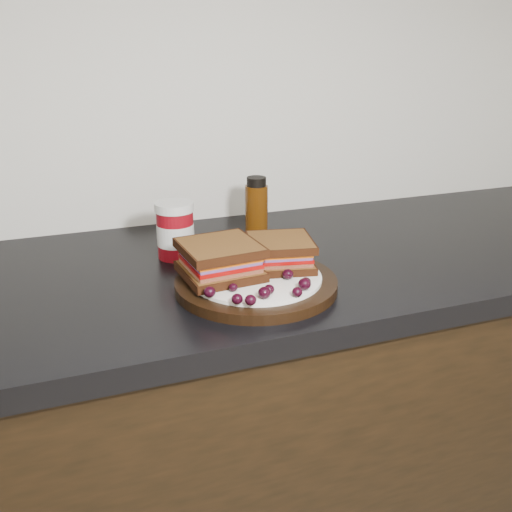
{
  "coord_description": "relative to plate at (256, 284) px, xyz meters",
  "views": [
    {
      "loc": [
        -0.27,
        0.73,
        1.31
      ],
      "look_at": [
        0.05,
        1.58,
        0.96
      ],
      "focal_mm": 40.0,
      "sensor_mm": 36.0,
      "label": 1
    }
  ],
  "objects": [
    {
      "name": "grape_19",
      "position": [
        -0.08,
        0.04,
        0.02
      ],
      "size": [
        0.02,
        0.02,
        0.02
      ],
      "primitive_type": "ellipsoid",
      "color": "black",
      "rests_on": "plate"
    },
    {
      "name": "grape_3",
      "position": [
        -0.05,
        -0.11,
        0.02
      ],
      "size": [
        0.02,
        0.02,
        0.02
      ],
      "primitive_type": "ellipsoid",
      "color": "black",
      "rests_on": "plate"
    },
    {
      "name": "grape_15",
      "position": [
        -0.05,
        0.02,
        0.02
      ],
      "size": [
        0.02,
        0.02,
        0.02
      ],
      "primitive_type": "ellipsoid",
      "color": "black",
      "rests_on": "plate"
    },
    {
      "name": "condiment_jar",
      "position": [
        -0.09,
        0.2,
        0.05
      ],
      "size": [
        0.08,
        0.08,
        0.11
      ],
      "primitive_type": "cylinder",
      "rotation": [
        0.0,
        0.0,
        -0.11
      ],
      "color": "maroon",
      "rests_on": "countertop"
    },
    {
      "name": "grape_9",
      "position": [
        0.05,
        -0.03,
        0.02
      ],
      "size": [
        0.02,
        0.02,
        0.02
      ],
      "primitive_type": "ellipsoid",
      "color": "black",
      "rests_on": "plate"
    },
    {
      "name": "grape_14",
      "position": [
        -0.06,
        0.06,
        0.02
      ],
      "size": [
        0.01,
        0.01,
        0.01
      ],
      "primitive_type": "ellipsoid",
      "color": "black",
      "rests_on": "plate"
    },
    {
      "name": "grape_16",
      "position": [
        -0.09,
        -0.0,
        0.02
      ],
      "size": [
        0.02,
        0.02,
        0.02
      ],
      "primitive_type": "ellipsoid",
      "color": "black",
      "rests_on": "plate"
    },
    {
      "name": "grape_6",
      "position": [
        0.03,
        -0.1,
        0.02
      ],
      "size": [
        0.02,
        0.02,
        0.02
      ],
      "primitive_type": "ellipsoid",
      "color": "black",
      "rests_on": "plate"
    },
    {
      "name": "grape_13",
      "position": [
        0.06,
        0.07,
        0.02
      ],
      "size": [
        0.02,
        0.02,
        0.02
      ],
      "primitive_type": "ellipsoid",
      "color": "black",
      "rests_on": "plate"
    },
    {
      "name": "grape_5",
      "position": [
        -0.01,
        -0.08,
        0.02
      ],
      "size": [
        0.02,
        0.02,
        0.02
      ],
      "primitive_type": "ellipsoid",
      "color": "black",
      "rests_on": "plate"
    },
    {
      "name": "grape_18",
      "position": [
        -0.06,
        0.04,
        0.02
      ],
      "size": [
        0.02,
        0.02,
        0.02
      ],
      "primitive_type": "ellipsoid",
      "color": "black",
      "rests_on": "plate"
    },
    {
      "name": "grape_4",
      "position": [
        -0.02,
        -0.09,
        0.02
      ],
      "size": [
        0.02,
        0.02,
        0.02
      ],
      "primitive_type": "ellipsoid",
      "color": "black",
      "rests_on": "plate"
    },
    {
      "name": "grape_8",
      "position": [
        0.06,
        -0.07,
        0.02
      ],
      "size": [
        0.02,
        0.02,
        0.02
      ],
      "primitive_type": "ellipsoid",
      "color": "black",
      "rests_on": "plate"
    },
    {
      "name": "grape_11",
      "position": [
        0.06,
        -0.01,
        0.02
      ],
      "size": [
        0.02,
        0.02,
        0.02
      ],
      "primitive_type": "ellipsoid",
      "color": "black",
      "rests_on": "plate"
    },
    {
      "name": "plate",
      "position": [
        0.0,
        0.0,
        0.0
      ],
      "size": [
        0.28,
        0.28,
        0.02
      ],
      "primitive_type": "cylinder",
      "color": "black",
      "rests_on": "countertop"
    },
    {
      "name": "grape_17",
      "position": [
        -0.08,
        -0.01,
        0.02
      ],
      "size": [
        0.02,
        0.02,
        0.02
      ],
      "primitive_type": "ellipsoid",
      "color": "black",
      "rests_on": "plate"
    },
    {
      "name": "oil_bottle",
      "position": [
        0.09,
        0.25,
        0.06
      ],
      "size": [
        0.06,
        0.06,
        0.13
      ],
      "primitive_type": "cylinder",
      "rotation": [
        0.0,
        0.0,
        -0.31
      ],
      "color": "#442206",
      "rests_on": "countertop"
    },
    {
      "name": "grape_10",
      "position": [
        0.08,
        -0.01,
        0.02
      ],
      "size": [
        0.02,
        0.02,
        0.02
      ],
      "primitive_type": "ellipsoid",
      "color": "black",
      "rests_on": "plate"
    },
    {
      "name": "grape_7",
      "position": [
        0.05,
        -0.08,
        0.02
      ],
      "size": [
        0.02,
        0.02,
        0.02
      ],
      "primitive_type": "ellipsoid",
      "color": "black",
      "rests_on": "plate"
    },
    {
      "name": "grape_12",
      "position": [
        0.07,
        0.02,
        0.02
      ],
      "size": [
        0.02,
        0.02,
        0.02
      ],
      "primitive_type": "ellipsoid",
      "color": "black",
      "rests_on": "plate"
    },
    {
      "name": "wall_back",
      "position": [
        -0.05,
        0.42,
        0.44
      ],
      "size": [
        4.0,
        0.01,
        2.7
      ],
      "primitive_type": "cube",
      "color": "white",
      "rests_on": "ground_plane"
    },
    {
      "name": "base_cabinets",
      "position": [
        -0.05,
        0.12,
        -0.48
      ],
      "size": [
        3.96,
        0.58,
        0.86
      ],
      "primitive_type": "cube",
      "color": "black",
      "rests_on": "ground_plane"
    },
    {
      "name": "countertop",
      "position": [
        -0.05,
        0.12,
        -0.03
      ],
      "size": [
        3.98,
        0.6,
        0.04
      ],
      "primitive_type": "cube",
      "color": "black",
      "rests_on": "base_cabinets"
    },
    {
      "name": "grape_1",
      "position": [
        -0.06,
        -0.05,
        0.02
      ],
      "size": [
        0.01,
        0.01,
        0.01
      ],
      "primitive_type": "ellipsoid",
      "color": "black",
      "rests_on": "plate"
    },
    {
      "name": "sandwich_left",
      "position": [
        -0.06,
        0.02,
        0.04
      ],
      "size": [
        0.14,
        0.14,
        0.06
      ],
      "primitive_type": null,
      "rotation": [
        0.0,
        0.0,
        0.08
      ],
      "color": "brown",
      "rests_on": "plate"
    },
    {
      "name": "grape_2",
      "position": [
        -0.07,
        -0.09,
        0.02
      ],
      "size": [
        0.02,
        0.02,
        0.02
      ],
      "primitive_type": "ellipsoid",
      "color": "black",
      "rests_on": "plate"
    },
    {
      "name": "sandwich_right",
      "position": [
        0.06,
        0.03,
        0.04
      ],
      "size": [
        0.13,
        0.13,
        0.05
      ],
      "primitive_type": null,
      "rotation": [
        0.0,
        0.0,
        -0.21
      ],
      "color": "brown",
      "rests_on": "plate"
    },
    {
      "name": "grape_0",
      "position": [
        -0.1,
        -0.06,
        0.02
      ],
      "size": [
        0.02,
        0.02,
        0.02
      ],
      "primitive_type": "ellipsoid",
      "color": "black",
      "rests_on": "plate"
    },
    {
      "name": "grape_20",
      "position": [
        -0.06,
        -0.0,
        0.02
      ],
      "size": [
        0.02,
        0.02,
        0.01
      ],
      "primitive_type": "ellipsoid",
      "color": "black",
      "rests_on": "plate"
    }
  ]
}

